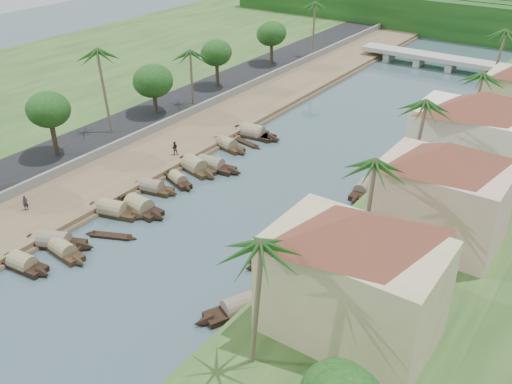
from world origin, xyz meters
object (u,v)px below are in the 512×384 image
Objects in this scene: bridge at (436,59)px; sampan_1 at (23,264)px; person_near at (25,203)px; building_near at (354,274)px.

bridge reaches higher than sampan_1.
sampan_1 is at bearing -81.06° from person_near.
bridge is 17.42× the size of person_near.
building_near is at bearing -38.92° from person_near.
sampan_1 is at bearing -96.49° from bridge.
building_near is at bearing -75.61° from bridge.
sampan_1 is (-9.34, -82.04, -1.31)m from bridge.
person_near is (-35.65, -2.19, -4.78)m from building_near.
building_near is (18.99, -74.00, 4.66)m from bridge.
building_near is at bearing 10.72° from sampan_1.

